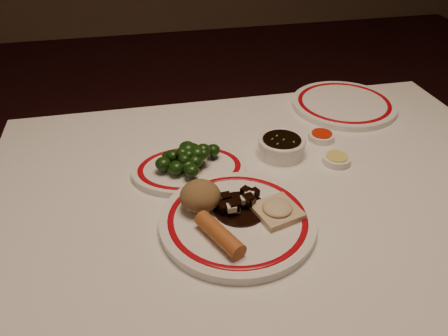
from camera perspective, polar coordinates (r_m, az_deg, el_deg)
dining_table at (r=0.98m, az=6.09°, el=-7.36°), size 1.20×0.90×0.75m
main_plate at (r=0.83m, az=1.78°, el=-6.91°), size 0.33×0.33×0.02m
rice_mound at (r=0.83m, az=-3.12°, el=-3.66°), size 0.08×0.08×0.06m
spring_roll at (r=0.77m, az=-0.58°, el=-8.67°), size 0.07×0.11×0.03m
fried_wonton at (r=0.83m, az=6.96°, el=-5.45°), size 0.10×0.10×0.02m
stirfry_heap at (r=0.83m, az=1.89°, el=-4.79°), size 0.10×0.10×0.03m
broccoli_plate at (r=0.96m, az=-4.51°, el=-0.17°), size 0.26×0.23×0.02m
broccoli_pile at (r=0.95m, az=-4.60°, el=1.51°), size 0.15×0.12×0.05m
soy_bowl at (r=1.03m, az=7.50°, el=2.75°), size 0.11×0.11×0.04m
sweet_sour_dish at (r=1.11m, az=12.60°, el=4.05°), size 0.06×0.06×0.02m
mustard_dish at (r=1.03m, az=14.48°, el=1.11°), size 0.06×0.06×0.02m
far_plate at (r=1.28m, az=15.38°, el=8.06°), size 0.31×0.31×0.02m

